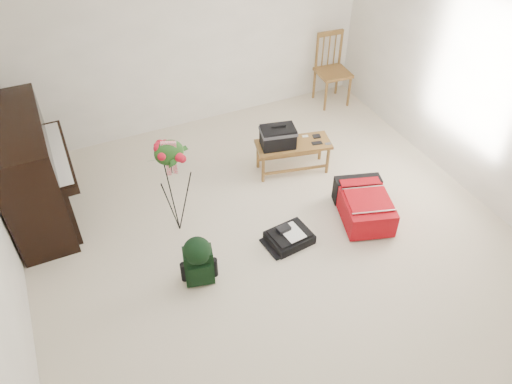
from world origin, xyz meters
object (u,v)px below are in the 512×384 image
piano (31,174)px  flower_stand (174,188)px  green_backpack (198,259)px  dining_chair (332,70)px  black_duffel (289,237)px  red_suitcase (361,203)px  bench (284,140)px

piano → flower_stand: 1.57m
piano → green_backpack: size_ratio=2.68×
dining_chair → black_duffel: size_ratio=2.11×
dining_chair → piano: bearing=-164.8°
red_suitcase → black_duffel: (-0.93, -0.04, -0.10)m
dining_chair → black_duffel: bearing=-125.0°
bench → dining_chair: (1.44, 1.28, 0.01)m
black_duffel → dining_chair: bearing=44.3°
bench → flower_stand: (-1.49, -0.41, 0.10)m
dining_chair → green_backpack: size_ratio=1.85×
red_suitcase → piano: bearing=172.4°
black_duffel → flower_stand: flower_stand is taller
black_duffel → flower_stand: 1.33m
red_suitcase → black_duffel: bearing=-160.4°
piano → black_duffel: bearing=-33.2°
piano → dining_chair: (4.25, 0.84, -0.10)m
piano → dining_chair: bearing=11.2°
dining_chair → flower_stand: size_ratio=0.85×
dining_chair → black_duffel: 3.07m
piano → red_suitcase: 3.61m
green_backpack → flower_stand: flower_stand is taller
bench → red_suitcase: size_ratio=1.09×
black_duffel → flower_stand: bearing=139.8°
piano → green_backpack: 2.09m
red_suitcase → black_duffel: 0.94m
red_suitcase → flower_stand: size_ratio=0.73×
piano → black_duffel: (2.33, -1.53, -0.53)m
red_suitcase → bench: bearing=130.8°
bench → flower_stand: bearing=-152.2°
flower_stand → green_backpack: bearing=-71.3°
black_duffel → green_backpack: (-1.05, -0.10, 0.24)m
bench → green_backpack: bench is taller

